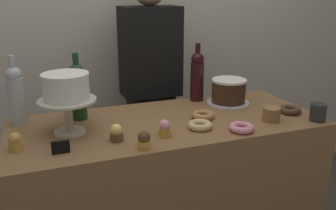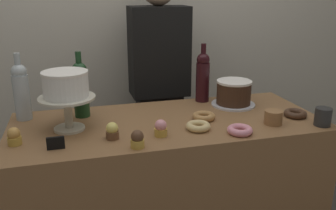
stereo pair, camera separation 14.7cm
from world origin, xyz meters
name	(u,v)px [view 1 (the left image)]	position (x,y,z in m)	size (l,w,h in m)	color
back_wall	(122,20)	(0.00, 0.89, 1.30)	(6.00, 0.05, 2.60)	beige
display_counter	(168,201)	(0.00, 0.00, 0.45)	(1.49, 0.64, 0.89)	brown
cake_stand_pedestal	(68,110)	(-0.46, 0.01, 1.00)	(0.25, 0.25, 0.16)	beige
white_layer_cake	(66,86)	(-0.46, 0.01, 1.11)	(0.20, 0.20, 0.11)	white
silver_serving_platter	(228,103)	(0.41, 0.14, 0.90)	(0.24, 0.24, 0.01)	silver
chocolate_round_cake	(229,91)	(0.41, 0.14, 0.97)	(0.19, 0.19, 0.13)	#3D2619
wine_bottle_dark_red	(197,75)	(0.27, 0.26, 1.04)	(0.08, 0.08, 0.33)	black
wine_bottle_clear	(16,94)	(-0.67, 0.21, 1.04)	(0.08, 0.08, 0.33)	#B2BCC1
wine_bottle_green	(78,90)	(-0.40, 0.18, 1.04)	(0.08, 0.08, 0.33)	#193D1E
cupcake_chocolate	(144,140)	(-0.20, -0.26, 0.93)	(0.06, 0.06, 0.07)	gold
cupcake_caramel	(15,142)	(-0.68, -0.11, 0.93)	(0.06, 0.06, 0.07)	gold
cupcake_strawberry	(165,128)	(-0.08, -0.17, 0.93)	(0.06, 0.06, 0.07)	gold
cupcake_lemon	(117,133)	(-0.29, -0.15, 0.93)	(0.06, 0.06, 0.07)	brown
donut_chocolate	(290,110)	(0.63, -0.11, 0.91)	(0.11, 0.11, 0.03)	#472D1E
donut_glazed	(200,125)	(0.10, -0.15, 0.91)	(0.11, 0.11, 0.03)	#E0C17F
donut_pink	(242,128)	(0.26, -0.24, 0.91)	(0.11, 0.11, 0.03)	pink
donut_maple	(203,115)	(0.17, -0.03, 0.91)	(0.11, 0.11, 0.03)	#B27F47
cookie_stack	(271,114)	(0.47, -0.17, 0.93)	(0.08, 0.08, 0.07)	olive
price_sign_chalkboard	(61,147)	(-0.52, -0.20, 0.92)	(0.07, 0.01, 0.05)	black
coffee_cup_ceramic	(318,112)	(0.68, -0.25, 0.93)	(0.08, 0.08, 0.08)	#282828
barista_figure	(151,96)	(0.10, 0.60, 0.84)	(0.36, 0.22, 1.60)	black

